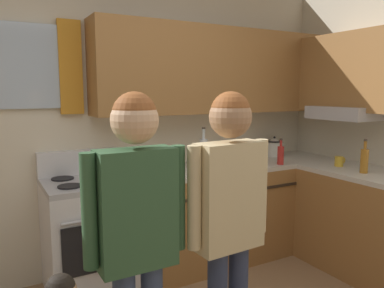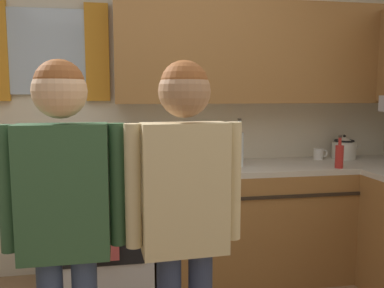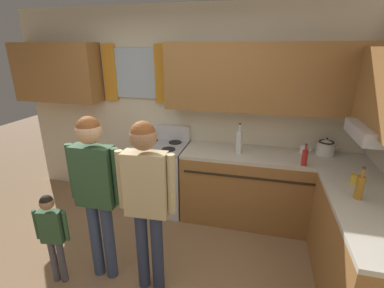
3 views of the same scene
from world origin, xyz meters
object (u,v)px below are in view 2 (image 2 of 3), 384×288
(bottle_sauce_red, at_px, (339,156))
(adult_holding_child, at_px, (64,206))
(adult_in_plaid, at_px, (185,202))
(stovetop_kettle, at_px, (344,148))
(mug_ceramic_white, at_px, (319,154))
(bottle_tall_clear, at_px, (239,148))
(stove_oven, at_px, (106,227))

(bottle_sauce_red, height_order, adult_holding_child, adult_holding_child)
(bottle_sauce_red, height_order, adult_in_plaid, adult_in_plaid)
(stovetop_kettle, xyz_separation_m, adult_holding_child, (-2.11, -1.47, -0.00))
(adult_in_plaid, bearing_deg, stovetop_kettle, 42.72)
(mug_ceramic_white, bearing_deg, adult_holding_child, -142.07)
(stovetop_kettle, bearing_deg, bottle_tall_clear, -168.77)
(stove_oven, height_order, bottle_sauce_red, bottle_sauce_red)
(mug_ceramic_white, bearing_deg, stovetop_kettle, 1.82)
(stove_oven, xyz_separation_m, adult_holding_child, (-0.10, -1.31, 0.53))
(bottle_sauce_red, bearing_deg, bottle_tall_clear, 163.89)
(bottle_tall_clear, distance_m, adult_in_plaid, 1.45)
(bottle_tall_clear, height_order, adult_in_plaid, adult_in_plaid)
(bottle_sauce_red, bearing_deg, stove_oven, 172.04)
(bottle_tall_clear, distance_m, mug_ceramic_white, 0.79)
(mug_ceramic_white, distance_m, adult_holding_child, 2.38)
(mug_ceramic_white, height_order, adult_in_plaid, adult_in_plaid)
(stovetop_kettle, distance_m, adult_holding_child, 2.57)
(adult_holding_child, relative_size, adult_in_plaid, 1.00)
(stove_oven, bearing_deg, adult_in_plaid, -73.87)
(adult_holding_child, bearing_deg, stove_oven, 85.53)
(stove_oven, relative_size, bottle_tall_clear, 3.00)
(bottle_sauce_red, relative_size, adult_in_plaid, 0.16)
(stove_oven, bearing_deg, mug_ceramic_white, 4.99)
(stove_oven, relative_size, adult_in_plaid, 0.70)
(mug_ceramic_white, height_order, stovetop_kettle, stovetop_kettle)
(adult_in_plaid, bearing_deg, bottle_sauce_red, 39.19)
(bottle_sauce_red, relative_size, stovetop_kettle, 0.90)
(bottle_sauce_red, bearing_deg, mug_ceramic_white, 83.51)
(stovetop_kettle, distance_m, adult_in_plaid, 2.21)
(adult_in_plaid, bearing_deg, mug_ceramic_white, 47.06)
(stovetop_kettle, bearing_deg, mug_ceramic_white, -178.18)
(stove_oven, bearing_deg, stovetop_kettle, 4.62)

